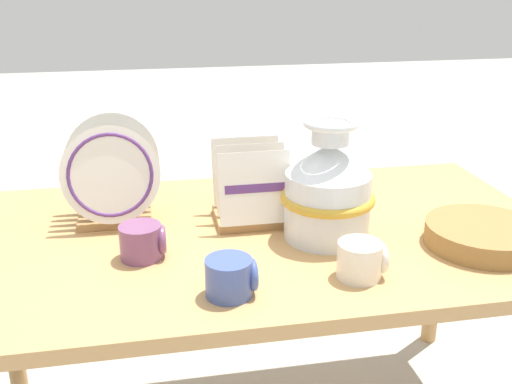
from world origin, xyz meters
TOP-DOWN VIEW (x-y plane):
  - display_table at (0.00, 0.00)m, footprint 1.58×0.87m
  - ceramic_vase at (0.17, -0.06)m, footprint 0.24×0.24m
  - dish_rack_round_plates at (-0.36, 0.15)m, footprint 0.25×0.21m
  - dish_rack_square_plates at (-0.00, 0.08)m, footprint 0.19×0.19m
  - wicker_charger_stack at (0.54, -0.18)m, footprint 0.28×0.28m
  - mug_plum_glaze at (-0.29, -0.10)m, footprint 0.11×0.10m
  - mug_cream_glaze at (0.18, -0.28)m, footprint 0.11×0.10m
  - mug_cobalt_glaze at (-0.11, -0.30)m, footprint 0.11×0.10m

SIDE VIEW (x-z plane):
  - display_table at x=0.00m, z-range 0.28..0.96m
  - wicker_charger_stack at x=0.54m, z-range 0.69..0.74m
  - mug_plum_glaze at x=-0.29m, z-range 0.69..0.77m
  - mug_cream_glaze at x=0.18m, z-range 0.69..0.77m
  - mug_cobalt_glaze at x=-0.11m, z-range 0.69..0.77m
  - dish_rack_square_plates at x=0.00m, z-range 0.65..0.86m
  - dish_rack_round_plates at x=-0.36m, z-range 0.67..0.95m
  - ceramic_vase at x=0.17m, z-range 0.66..0.97m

